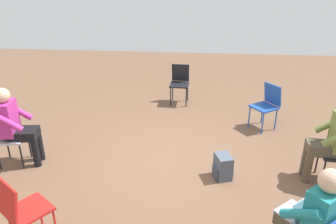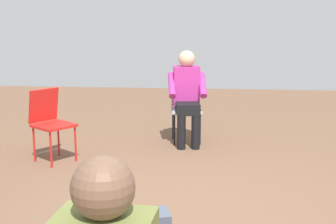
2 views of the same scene
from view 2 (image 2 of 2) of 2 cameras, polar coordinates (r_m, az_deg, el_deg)
name	(u,v)px [view 2 (image 2 of 2)]	position (r m, az deg, el deg)	size (l,w,h in m)	color
ground_plane	(187,217)	(4.09, 2.39, -12.72)	(14.28, 14.28, 0.00)	brown
chair_north	(186,105)	(6.36, 2.19, 0.87)	(0.45, 0.48, 0.85)	#B7B7BC
chair_northwest	(50,119)	(5.64, -14.19, -0.89)	(0.58, 0.57, 0.85)	red
person_in_magenta	(187,93)	(6.16, 2.33, 2.38)	(0.54, 0.55, 1.24)	black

